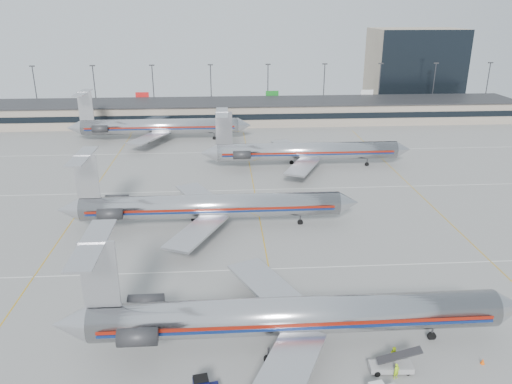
{
  "coord_description": "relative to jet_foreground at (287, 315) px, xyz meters",
  "views": [
    {
      "loc": [
        -5.58,
        -47.27,
        32.28
      ],
      "look_at": [
        -0.56,
        26.79,
        4.5
      ],
      "focal_mm": 35.0,
      "sensor_mm": 36.0,
      "label": 1
    }
  ],
  "objects": [
    {
      "name": "cone_right",
      "position": [
        18.51,
        -4.03,
        -3.29
      ],
      "size": [
        0.57,
        0.57,
        0.59
      ],
      "primitive_type": "cone",
      "rotation": [
        0.0,
        0.0,
        0.41
      ],
      "color": "#F55408",
      "rests_on": "ground"
    },
    {
      "name": "ramp_worker_far",
      "position": [
        9.98,
        -3.36,
        -2.68
      ],
      "size": [
        1.0,
        0.85,
        1.81
      ],
      "primitive_type": "imported",
      "rotation": [
        0.0,
        0.0,
        -0.21
      ],
      "color": "#AFD313",
      "rests_on": "ground"
    },
    {
      "name": "ground",
      "position": [
        -0.29,
        5.71,
        -3.58
      ],
      "size": [
        260.0,
        260.0,
        0.0
      ],
      "primitive_type": "plane",
      "color": "gray",
      "rests_on": "ground"
    },
    {
      "name": "distant_building",
      "position": [
        61.71,
        133.71,
        8.92
      ],
      "size": [
        30.0,
        20.0,
        25.0
      ],
      "primitive_type": "cube",
      "color": "tan",
      "rests_on": "ground"
    },
    {
      "name": "jet_foreground",
      "position": [
        0.0,
        0.0,
        0.0
      ],
      "size": [
        47.2,
        27.79,
        12.35
      ],
      "color": "#BCBCC1",
      "rests_on": "ground"
    },
    {
      "name": "ramp_worker_near",
      "position": [
        9.53,
        -5.41,
        -2.79
      ],
      "size": [
        0.68,
        0.58,
        1.58
      ],
      "primitive_type": "imported",
      "rotation": [
        0.0,
        0.0,
        0.4
      ],
      "color": "#AAE215",
      "rests_on": "ground"
    },
    {
      "name": "jet_second_row",
      "position": [
        -8.84,
        29.57,
        -0.08
      ],
      "size": [
        46.14,
        27.17,
        12.08
      ],
      "color": "#BCBCC1",
      "rests_on": "ground"
    },
    {
      "name": "light_mast_row",
      "position": [
        -0.29,
        117.71,
        5.0
      ],
      "size": [
        163.6,
        0.4,
        15.28
      ],
      "color": "#38383D",
      "rests_on": "ground"
    },
    {
      "name": "terminal",
      "position": [
        -0.29,
        103.68,
        -0.43
      ],
      "size": [
        162.0,
        17.0,
        6.25
      ],
      "color": "gray",
      "rests_on": "ground"
    },
    {
      "name": "belt_loader",
      "position": [
        9.44,
        -4.48,
        -2.91
      ],
      "size": [
        4.8,
        1.68,
        2.51
      ],
      "rotation": [
        0.0,
        0.0,
        -0.06
      ],
      "color": "#979797",
      "rests_on": "ground"
    },
    {
      "name": "jet_back_row",
      "position": [
        -22.57,
        83.75,
        0.09
      ],
      "size": [
        46.27,
        28.46,
        12.65
      ],
      "color": "#BCBCC1",
      "rests_on": "ground"
    },
    {
      "name": "jet_third_row",
      "position": [
        10.88,
        58.92,
        -0.03
      ],
      "size": [
        44.78,
        27.54,
        12.24
      ],
      "color": "#BCBCC1",
      "rests_on": "ground"
    },
    {
      "name": "apron_markings",
      "position": [
        -0.29,
        15.71,
        -3.57
      ],
      "size": [
        160.0,
        0.15,
        0.02
      ],
      "primitive_type": "cube",
      "color": "silver",
      "rests_on": "ground"
    }
  ]
}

